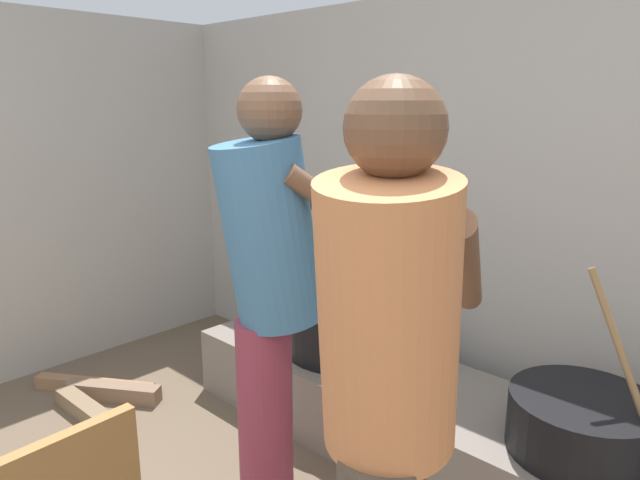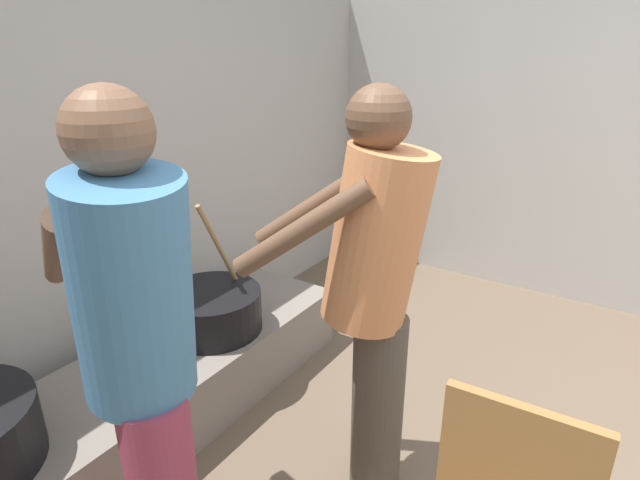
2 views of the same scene
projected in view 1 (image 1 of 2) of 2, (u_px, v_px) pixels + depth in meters
block_enclosure_rear at (565, 226)px, 2.41m from camera, size 5.17×0.20×2.00m
hearth_ledge at (438, 429)px, 2.41m from camera, size 2.54×0.60×0.34m
cooking_pot_main at (582, 424)px, 1.95m from camera, size 0.49×0.49×0.66m
cooking_pot_secondary at (343, 327)px, 2.76m from camera, size 0.56×0.56×0.23m
cook_in_blue_shirt at (271, 281)px, 1.96m from camera, size 0.56×0.73×1.60m
cook_in_orange_shirt at (387, 390)px, 1.25m from camera, size 0.56×0.73×1.57m
firewood_pile at (98, 395)px, 2.94m from camera, size 0.74×0.42×0.09m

